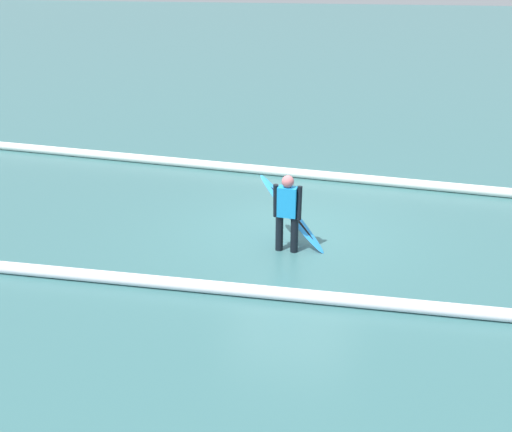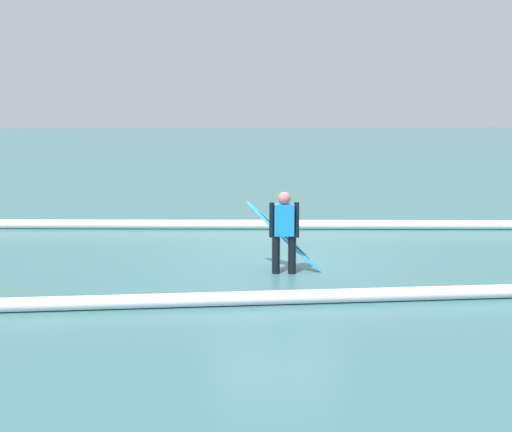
# 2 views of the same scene
# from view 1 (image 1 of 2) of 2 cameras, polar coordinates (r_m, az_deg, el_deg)

# --- Properties ---
(ground_plane) EXTENTS (163.03, 163.03, 0.00)m
(ground_plane) POSITION_cam_1_polar(r_m,az_deg,el_deg) (12.42, 3.31, -1.30)
(ground_plane) COLOR #37686B
(surfer) EXTENTS (0.52, 0.22, 1.44)m
(surfer) POSITION_cam_1_polar(r_m,az_deg,el_deg) (11.23, 2.84, 0.59)
(surfer) COLOR black
(surfer) RESTS_ON ground_plane
(surfboard) EXTENTS (1.44, 0.87, 1.23)m
(surfboard) POSITION_cam_1_polar(r_m,az_deg,el_deg) (11.60, 3.23, 0.23)
(surfboard) COLOR #268CE5
(surfboard) RESTS_ON ground_plane
(wave_crest_foreground) EXTENTS (21.39, 1.84, 0.22)m
(wave_crest_foreground) POSITION_cam_1_polar(r_m,az_deg,el_deg) (15.76, 0.53, 4.19)
(wave_crest_foreground) COLOR white
(wave_crest_foreground) RESTS_ON ground_plane
(wave_crest_midground) EXTENTS (18.70, 0.78, 0.21)m
(wave_crest_midground) POSITION_cam_1_polar(r_m,az_deg,el_deg) (9.81, 14.27, -7.91)
(wave_crest_midground) COLOR white
(wave_crest_midground) RESTS_ON ground_plane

